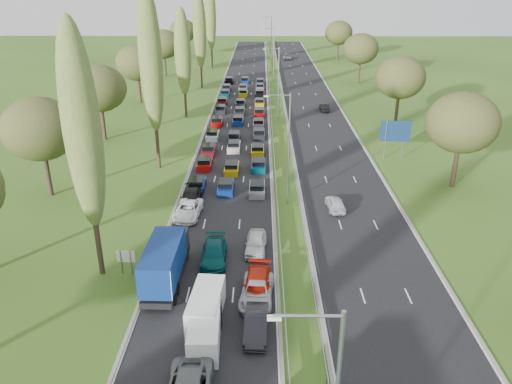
{
  "coord_description": "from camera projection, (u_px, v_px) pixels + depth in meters",
  "views": [
    {
      "loc": [
        1.62,
        -6.15,
        22.58
      ],
      "look_at": [
        1.09,
        42.63,
        1.5
      ],
      "focal_mm": 35.0,
      "sensor_mm": 36.0,
      "label": 1
    }
  ],
  "objects": [
    {
      "name": "woodland_left",
      "position": [
        92.0,
        94.0,
        69.27
      ],
      "size": [
        8.0,
        166.0,
        11.1
      ],
      "color": "#2D2116",
      "rests_on": "ground"
    },
    {
      "name": "white_van_front",
      "position": [
        206.0,
        304.0,
        35.62
      ],
      "size": [
        2.06,
        5.25,
        2.11
      ],
      "rotation": [
        0.0,
        0.0,
        -0.08
      ],
      "color": "white",
      "rests_on": "near_carriageway"
    },
    {
      "name": "direction_sign",
      "position": [
        395.0,
        133.0,
        66.06
      ],
      "size": [
        4.0,
        0.39,
        5.2
      ],
      "color": "gray",
      "rests_on": "ground"
    },
    {
      "name": "near_carriageway",
      "position": [
        240.0,
        112.0,
        90.37
      ],
      "size": [
        10.5,
        215.0,
        0.04
      ],
      "primitive_type": "cube",
      "color": "black",
      "rests_on": "ground"
    },
    {
      "name": "far_carriageway",
      "position": [
        314.0,
        113.0,
        90.23
      ],
      "size": [
        10.5,
        215.0,
        0.04
      ],
      "primitive_type": "cube",
      "color": "black",
      "rests_on": "ground"
    },
    {
      "name": "ground",
      "position": [
        278.0,
        116.0,
        88.0
      ],
      "size": [
        260.0,
        260.0,
        0.0
      ],
      "primitive_type": "plane",
      "color": "#33571B",
      "rests_on": "ground"
    },
    {
      "name": "far_car_2",
      "position": [
        287.0,
        57.0,
        148.49
      ],
      "size": [
        2.65,
        5.51,
        1.51
      ],
      "primitive_type": "imported",
      "rotation": [
        0.0,
        0.0,
        3.12
      ],
      "color": "slate",
      "rests_on": "far_carriageway"
    },
    {
      "name": "near_car_12",
      "position": [
        256.0,
        243.0,
        44.41
      ],
      "size": [
        2.06,
        4.59,
        1.53
      ],
      "primitive_type": "imported",
      "rotation": [
        0.0,
        0.0,
        -0.06
      ],
      "color": "silver",
      "rests_on": "near_carriageway"
    },
    {
      "name": "lamp_columns",
      "position": [
        279.0,
        84.0,
        83.79
      ],
      "size": [
        0.18,
        140.18,
        12.0
      ],
      "color": "gray",
      "rests_on": "ground"
    },
    {
      "name": "white_van_rear",
      "position": [
        205.0,
        329.0,
        33.15
      ],
      "size": [
        1.99,
        5.06,
        2.04
      ],
      "rotation": [
        0.0,
        0.0,
        0.04
      ],
      "color": "white",
      "rests_on": "near_carriageway"
    },
    {
      "name": "near_car_2",
      "position": [
        188.0,
        210.0,
        50.81
      ],
      "size": [
        2.8,
        5.39,
        1.45
      ],
      "primitive_type": "imported",
      "rotation": [
        0.0,
        0.0,
        -0.08
      ],
      "color": "white",
      "rests_on": "near_carriageway"
    },
    {
      "name": "woodland_right",
      "position": [
        415.0,
        88.0,
        72.53
      ],
      "size": [
        8.0,
        153.0,
        11.1
      ],
      "color": "#2D2116",
      "rests_on": "ground"
    },
    {
      "name": "info_sign",
      "position": [
        126.0,
        259.0,
        40.77
      ],
      "size": [
        1.5,
        0.16,
        2.1
      ],
      "color": "gray",
      "rests_on": "ground"
    },
    {
      "name": "poplar_row",
      "position": [
        171.0,
        53.0,
        72.39
      ],
      "size": [
        2.8,
        127.8,
        22.44
      ],
      "color": "#2D2116",
      "rests_on": "ground"
    },
    {
      "name": "central_reservation",
      "position": [
        277.0,
        110.0,
        90.08
      ],
      "size": [
        2.36,
        215.0,
        0.32
      ],
      "color": "gray",
      "rests_on": "ground"
    },
    {
      "name": "traffic_queue_fill",
      "position": [
        239.0,
        117.0,
        85.68
      ],
      "size": [
        8.96,
        68.1,
        0.8
      ],
      "color": "navy",
      "rests_on": "ground"
    },
    {
      "name": "far_car_0",
      "position": [
        335.0,
        203.0,
        52.37
      ],
      "size": [
        1.95,
        4.17,
        1.38
      ],
      "primitive_type": "imported",
      "rotation": [
        0.0,
        0.0,
        3.22
      ],
      "color": "silver",
      "rests_on": "far_carriageway"
    },
    {
      "name": "near_car_9",
      "position": [
        256.0,
        324.0,
        34.04
      ],
      "size": [
        1.73,
        4.55,
        1.48
      ],
      "primitive_type": "imported",
      "rotation": [
        0.0,
        0.0,
        -0.04
      ],
      "color": "black",
      "rests_on": "near_carriageway"
    },
    {
      "name": "far_car_1",
      "position": [
        324.0,
        107.0,
        91.03
      ],
      "size": [
        1.54,
        4.12,
        1.34
      ],
      "primitive_type": "imported",
      "rotation": [
        0.0,
        0.0,
        3.17
      ],
      "color": "black",
      "rests_on": "far_carriageway"
    },
    {
      "name": "near_car_10",
      "position": [
        257.0,
        292.0,
        37.62
      ],
      "size": [
        2.81,
        5.4,
        1.45
      ],
      "primitive_type": "imported",
      "rotation": [
        0.0,
        0.0,
        -0.08
      ],
      "color": "#ABB2B5",
      "rests_on": "near_carriageway"
    },
    {
      "name": "near_car_3",
      "position": [
        191.0,
        198.0,
        53.57
      ],
      "size": [
        2.09,
        5.14,
        1.49
      ],
      "primitive_type": "imported",
      "rotation": [
        0.0,
        0.0,
        -0.0
      ],
      "color": "black",
      "rests_on": "near_carriageway"
    },
    {
      "name": "blue_lorry",
      "position": [
        166.0,
        261.0,
        39.4
      ],
      "size": [
        2.47,
        8.88,
        3.75
      ],
      "rotation": [
        0.0,
        0.0,
        -0.02
      ],
      "color": "black",
      "rests_on": "near_carriageway"
    },
    {
      "name": "near_car_7",
      "position": [
        214.0,
        254.0,
        42.68
      ],
      "size": [
        2.3,
        5.37,
        1.54
      ],
      "primitive_type": "imported",
      "rotation": [
        0.0,
        0.0,
        0.03
      ],
      "color": "#044448",
      "rests_on": "near_carriageway"
    },
    {
      "name": "near_car_11",
      "position": [
        257.0,
        285.0,
        38.36
      ],
      "size": [
        2.57,
        5.48,
        1.55
      ],
      "primitive_type": "imported",
      "rotation": [
        0.0,
        0.0,
        -0.08
      ],
      "color": "#AC1A0A",
      "rests_on": "near_carriageway"
    }
  ]
}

